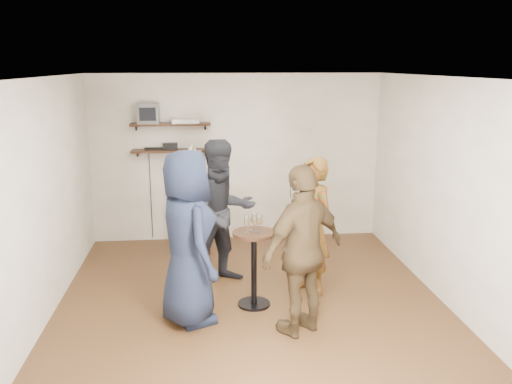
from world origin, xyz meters
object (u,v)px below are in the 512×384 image
at_px(drinks_table, 254,258).
at_px(person_navy, 187,238).
at_px(radio, 170,146).
at_px(person_brown, 303,251).
at_px(side_table, 193,215).
at_px(crt_monitor, 148,113).
at_px(dvd_deck, 186,121).
at_px(person_plaid, 313,226).
at_px(person_dark, 223,213).

relative_size(drinks_table, person_navy, 0.47).
height_order(radio, person_brown, person_brown).
height_order(side_table, drinks_table, drinks_table).
xyz_separation_m(crt_monitor, person_navy, (0.60, -2.74, -1.07)).
bearing_deg(drinks_table, radio, 113.23).
relative_size(dvd_deck, person_navy, 0.21).
xyz_separation_m(dvd_deck, side_table, (0.08, -0.45, -1.35)).
bearing_deg(crt_monitor, dvd_deck, 0.00).
bearing_deg(dvd_deck, side_table, -79.58).
bearing_deg(dvd_deck, person_brown, -68.27).
bearing_deg(radio, dvd_deck, 0.00).
distance_m(side_table, person_plaid, 2.22).
distance_m(crt_monitor, person_navy, 3.00).
bearing_deg(person_navy, radio, -16.59).
distance_m(person_dark, person_brown, 1.60).
bearing_deg(person_dark, person_brown, -85.32).
relative_size(drinks_table, person_plaid, 0.53).
height_order(drinks_table, person_navy, person_navy).
distance_m(radio, drinks_table, 2.80).
relative_size(crt_monitor, person_navy, 0.17).
relative_size(dvd_deck, person_dark, 0.22).
height_order(dvd_deck, person_plaid, dvd_deck).
distance_m(drinks_table, person_dark, 0.88).
height_order(person_plaid, person_brown, person_brown).
distance_m(crt_monitor, radio, 0.58).
height_order(crt_monitor, person_dark, crt_monitor).
distance_m(crt_monitor, person_plaid, 3.19).
bearing_deg(person_plaid, crt_monitor, -158.61).
bearing_deg(person_brown, person_navy, -50.13).
bearing_deg(radio, person_navy, -83.74).
relative_size(dvd_deck, person_brown, 0.22).
height_order(drinks_table, person_dark, person_dark).
height_order(person_dark, person_brown, person_dark).
xyz_separation_m(crt_monitor, radio, (0.30, 0.00, -0.50)).
xyz_separation_m(side_table, person_navy, (-0.03, -2.29, 0.39)).
bearing_deg(person_dark, drinks_table, -90.00).
xyz_separation_m(radio, person_plaid, (1.78, -2.11, -0.68)).
relative_size(person_navy, person_brown, 1.06).
bearing_deg(side_table, person_dark, -72.58).
bearing_deg(person_plaid, dvd_deck, -167.22).
bearing_deg(side_table, crt_monitor, 144.68).
bearing_deg(drinks_table, person_brown, -56.88).
xyz_separation_m(drinks_table, person_dark, (-0.32, 0.74, 0.35)).
distance_m(dvd_deck, person_brown, 3.48).
relative_size(crt_monitor, side_table, 0.49).
bearing_deg(drinks_table, dvd_deck, 108.17).
relative_size(side_table, person_brown, 0.37).
xyz_separation_m(dvd_deck, person_navy, (0.06, -2.74, -0.95)).
height_order(side_table, person_navy, person_navy).
relative_size(person_plaid, person_navy, 0.89).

